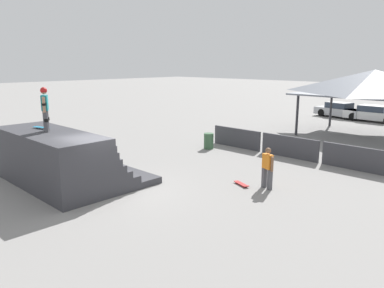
# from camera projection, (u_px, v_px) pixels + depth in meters

# --- Properties ---
(ground_plane) EXTENTS (160.00, 160.00, 0.00)m
(ground_plane) POSITION_uv_depth(u_px,v_px,m) (110.00, 194.00, 13.31)
(ground_plane) COLOR gray
(quarter_pipe_ramp) EXTENTS (5.56, 4.11, 2.06)m
(quarter_pipe_ramp) POSITION_uv_depth(u_px,v_px,m) (61.00, 161.00, 14.34)
(quarter_pipe_ramp) COLOR #38383D
(quarter_pipe_ramp) RESTS_ON ground
(skater_on_deck) EXTENTS (0.68, 0.49, 1.64)m
(skater_on_deck) POSITION_uv_depth(u_px,v_px,m) (45.00, 106.00, 13.81)
(skater_on_deck) COLOR #4C4C51
(skater_on_deck) RESTS_ON quarter_pipe_ramp
(skateboard_on_deck) EXTENTS (0.79, 0.41, 0.09)m
(skateboard_on_deck) POSITION_uv_depth(u_px,v_px,m) (42.00, 127.00, 14.52)
(skateboard_on_deck) COLOR silver
(skateboard_on_deck) RESTS_ON quarter_pipe_ramp
(bystander_walking) EXTENTS (0.62, 0.33, 1.55)m
(bystander_walking) POSITION_uv_depth(u_px,v_px,m) (267.00, 166.00, 13.75)
(bystander_walking) COLOR #4C4C51
(bystander_walking) RESTS_ON ground
(skateboard_on_ground) EXTENTS (0.83, 0.47, 0.09)m
(skateboard_on_ground) POSITION_uv_depth(u_px,v_px,m) (242.00, 184.00, 14.25)
(skateboard_on_ground) COLOR red
(skateboard_on_ground) RESTS_ON ground
(barrier_fence) EXTENTS (9.57, 0.12, 1.05)m
(barrier_fence) POSITION_uv_depth(u_px,v_px,m) (289.00, 147.00, 18.39)
(barrier_fence) COLOR #3D3D42
(barrier_fence) RESTS_ON ground
(pavilion_shelter) EXTENTS (8.54, 5.80, 4.16)m
(pavilion_shelter) POSITION_uv_depth(u_px,v_px,m) (374.00, 83.00, 22.64)
(pavilion_shelter) COLOR #2D2D33
(pavilion_shelter) RESTS_ON ground
(trash_bin) EXTENTS (0.52, 0.52, 0.85)m
(trash_bin) POSITION_uv_depth(u_px,v_px,m) (209.00, 141.00, 20.25)
(trash_bin) COLOR #385B3D
(trash_bin) RESTS_ON ground
(parked_car_silver) EXTENTS (4.41, 2.46, 1.27)m
(parked_car_silver) POSITION_uv_depth(u_px,v_px,m) (340.00, 110.00, 31.83)
(parked_car_silver) COLOR #A8AAAF
(parked_car_silver) RESTS_ON ground
(parked_car_white) EXTENTS (4.39, 1.77, 1.27)m
(parked_car_white) POSITION_uv_depth(u_px,v_px,m) (374.00, 114.00, 29.60)
(parked_car_white) COLOR silver
(parked_car_white) RESTS_ON ground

